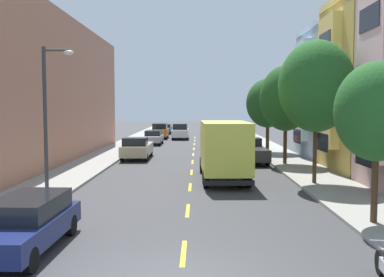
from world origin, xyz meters
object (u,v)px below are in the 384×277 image
object	(u,v)px
street_tree_farthest	(268,103)
parked_sedan_red	(234,136)
parked_pickup_black	(241,142)
parked_suv_orange	(160,131)
parked_wagon_silver	(153,137)
parked_pickup_forest	(227,130)
street_lamp	(49,111)
parked_sedan_teal	(165,129)
moving_white_sedan	(180,131)
parked_pickup_champagne	(137,148)
delivery_box_truck	(224,147)
street_tree_third	(286,98)
parked_pickup_charcoal	(250,151)
parked_wagon_navy	(26,222)
street_tree_second	(316,86)
street_tree_nearest	(377,112)

from	to	relation	value
street_tree_farthest	parked_sedan_red	xyz separation A→B (m)	(-1.99, 10.87, -3.59)
parked_pickup_black	parked_suv_orange	size ratio (longest dim) A/B	1.11
parked_wagon_silver	parked_pickup_forest	bearing A→B (deg)	54.68
street_lamp	parked_suv_orange	xyz separation A→B (m)	(1.51, 36.91, -2.91)
parked_wagon_silver	parked_sedan_teal	xyz separation A→B (m)	(-0.06, 18.10, -0.05)
parked_suv_orange	moving_white_sedan	distance (m)	2.86
parked_sedan_teal	parked_pickup_champagne	size ratio (longest dim) A/B	0.86
delivery_box_truck	parked_suv_orange	xyz separation A→B (m)	(-6.23, 31.50, -0.87)
street_tree_third	street_lamp	distance (m)	16.94
parked_sedan_red	delivery_box_truck	bearing A→B (deg)	-96.01
parked_pickup_forest	parked_pickup_charcoal	xyz separation A→B (m)	(-0.13, -27.29, 0.00)
parked_wagon_navy	parked_sedan_teal	bearing A→B (deg)	89.99
parked_sedan_teal	parked_pickup_forest	bearing A→B (deg)	-33.30
parked_pickup_charcoal	street_tree_second	bearing A→B (deg)	-76.87
delivery_box_truck	parked_pickup_forest	xyz separation A→B (m)	(2.54, 35.15, -1.03)
parked_pickup_black	parked_pickup_forest	distance (m)	18.75
parked_wagon_silver	parked_wagon_navy	bearing A→B (deg)	-90.12
street_tree_farthest	parked_pickup_champagne	xyz separation A→B (m)	(-10.74, -4.03, -3.52)
parked_pickup_charcoal	parked_pickup_champagne	xyz separation A→B (m)	(-8.55, 1.95, 0.00)
street_tree_second	street_tree_farthest	bearing A→B (deg)	90.00
street_tree_third	parked_pickup_forest	size ratio (longest dim) A/B	1.27
street_tree_nearest	parked_suv_orange	bearing A→B (deg)	104.91
street_tree_second	street_tree_third	xyz separation A→B (m)	(-0.00, 7.67, -0.47)
parked_pickup_black	parked_pickup_champagne	distance (m)	10.93
street_tree_second	parked_wagon_navy	distance (m)	15.60
parked_wagon_silver	parked_wagon_navy	distance (m)	34.67
parked_sedan_teal	parked_suv_orange	distance (m)	9.43
parked_suv_orange	street_tree_second	bearing A→B (deg)	-71.84
street_lamp	parked_wagon_navy	bearing A→B (deg)	-77.06
street_tree_nearest	street_lamp	distance (m)	12.90
parked_wagon_navy	street_tree_farthest	bearing A→B (deg)	67.08
street_tree_second	street_tree_nearest	bearing A→B (deg)	-90.00
parked_sedan_red	parked_wagon_navy	distance (m)	37.62
street_lamp	parked_sedan_red	xyz separation A→B (m)	(10.35, 30.12, -3.15)
street_tree_third	street_lamp	size ratio (longest dim) A/B	1.04
street_tree_second	parked_pickup_forest	world-z (taller)	street_tree_second
parked_wagon_silver	parked_wagon_navy	size ratio (longest dim) A/B	1.00
street_tree_second	delivery_box_truck	xyz separation A→B (m)	(-4.59, 1.50, -3.24)
parked_pickup_champagne	moving_white_sedan	xyz separation A→B (m)	(2.54, 20.56, 0.16)
parked_pickup_forest	parked_sedan_red	bearing A→B (deg)	-89.65
street_tree_farthest	parked_pickup_black	distance (m)	4.80
parked_pickup_champagne	moving_white_sedan	bearing A→B (deg)	82.96
parked_pickup_forest	parked_pickup_champagne	distance (m)	26.79
parked_sedan_red	parked_pickup_black	bearing A→B (deg)	-90.18
parked_pickup_charcoal	parked_suv_orange	xyz separation A→B (m)	(-8.65, 23.65, 0.16)
parked_sedan_red	parked_pickup_champagne	distance (m)	17.28
street_tree_nearest	parked_sedan_red	size ratio (longest dim) A/B	1.20
street_lamp	parked_sedan_teal	world-z (taller)	street_lamp
parked_pickup_black	parked_sedan_teal	xyz separation A→B (m)	(-8.83, 24.52, -0.08)
street_tree_third	parked_suv_orange	xyz separation A→B (m)	(-10.83, 25.33, -3.64)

